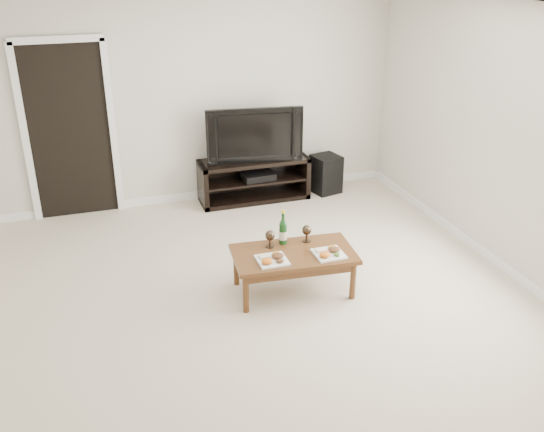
{
  "coord_description": "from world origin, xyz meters",
  "views": [
    {
      "loc": [
        -1.42,
        -4.49,
        3.08
      ],
      "look_at": [
        0.2,
        0.46,
        0.7
      ],
      "focal_mm": 40.0,
      "sensor_mm": 36.0,
      "label": 1
    }
  ],
  "objects_px": {
    "subwoofer": "(326,174)",
    "coffee_table": "(293,272)",
    "media_console": "(254,179)",
    "television": "(253,133)"
  },
  "relations": [
    {
      "from": "coffee_table",
      "to": "television",
      "type": "bearing_deg",
      "value": 82.85
    },
    {
      "from": "media_console",
      "to": "coffee_table",
      "type": "distance_m",
      "value": 2.31
    },
    {
      "from": "media_console",
      "to": "subwoofer",
      "type": "bearing_deg",
      "value": -2.24
    },
    {
      "from": "television",
      "to": "media_console",
      "type": "bearing_deg",
      "value": 0.0
    },
    {
      "from": "media_console",
      "to": "subwoofer",
      "type": "xyz_separation_m",
      "value": [
        0.98,
        -0.04,
        -0.02
      ]
    },
    {
      "from": "subwoofer",
      "to": "coffee_table",
      "type": "relative_size",
      "value": 0.44
    },
    {
      "from": "media_console",
      "to": "television",
      "type": "bearing_deg",
      "value": 0.0
    },
    {
      "from": "subwoofer",
      "to": "coffee_table",
      "type": "height_order",
      "value": "subwoofer"
    },
    {
      "from": "subwoofer",
      "to": "coffee_table",
      "type": "bearing_deg",
      "value": -132.16
    },
    {
      "from": "subwoofer",
      "to": "media_console",
      "type": "bearing_deg",
      "value": 165.01
    }
  ]
}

